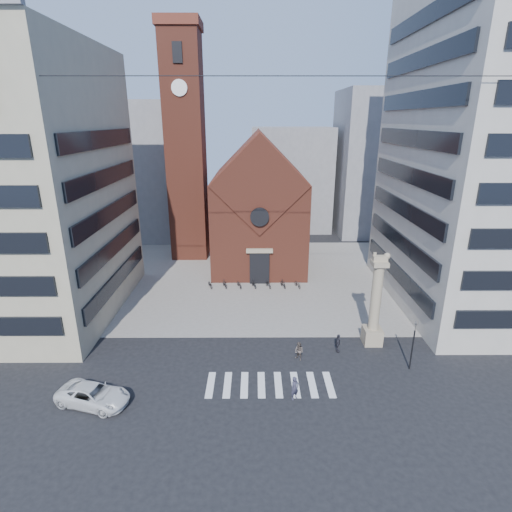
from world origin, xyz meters
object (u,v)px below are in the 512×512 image
(traffic_light, at_px, (413,344))
(pedestrian_1, at_px, (299,351))
(pedestrian_0, at_px, (295,388))
(pedestrian_2, at_px, (338,343))
(lion_column, at_px, (375,309))
(scooter_0, at_px, (210,284))
(white_car, at_px, (93,395))

(traffic_light, distance_m, pedestrian_1, 9.11)
(pedestrian_0, relative_size, pedestrian_2, 1.07)
(pedestrian_2, bearing_deg, traffic_light, -97.14)
(lion_column, distance_m, pedestrian_0, 11.15)
(lion_column, bearing_deg, pedestrian_2, -156.86)
(pedestrian_2, bearing_deg, scooter_0, 60.09)
(traffic_light, xyz_separation_m, scooter_0, (-17.96, 16.61, -1.81))
(traffic_light, height_order, white_car, traffic_light)
(lion_column, bearing_deg, pedestrian_1, -158.99)
(pedestrian_0, xyz_separation_m, pedestrian_2, (4.34, 6.17, -0.06))
(white_car, height_order, pedestrian_0, pedestrian_0)
(traffic_light, xyz_separation_m, pedestrian_2, (-5.38, 2.55, -1.44))
(lion_column, relative_size, pedestrian_2, 5.13)
(lion_column, height_order, traffic_light, lion_column)
(pedestrian_2, distance_m, scooter_0, 18.87)
(pedestrian_1, height_order, scooter_0, pedestrian_1)
(scooter_0, bearing_deg, pedestrian_1, -78.84)
(pedestrian_0, bearing_deg, pedestrian_1, 46.90)
(lion_column, distance_m, pedestrian_1, 7.85)
(traffic_light, relative_size, pedestrian_2, 2.54)
(scooter_0, bearing_deg, pedestrian_2, -67.74)
(lion_column, relative_size, pedestrian_1, 5.33)
(white_car, relative_size, pedestrian_1, 3.20)
(pedestrian_0, xyz_separation_m, pedestrian_1, (0.83, 4.97, -0.09))
(pedestrian_2, bearing_deg, lion_column, -48.60)
(pedestrian_0, bearing_deg, traffic_light, -13.19)
(lion_column, distance_m, white_car, 23.68)
(lion_column, height_order, scooter_0, lion_column)
(pedestrian_1, xyz_separation_m, pedestrian_2, (3.51, 1.20, 0.03))
(white_car, bearing_deg, scooter_0, -1.02)
(pedestrian_1, relative_size, scooter_0, 1.01)
(scooter_0, bearing_deg, traffic_light, -62.33)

